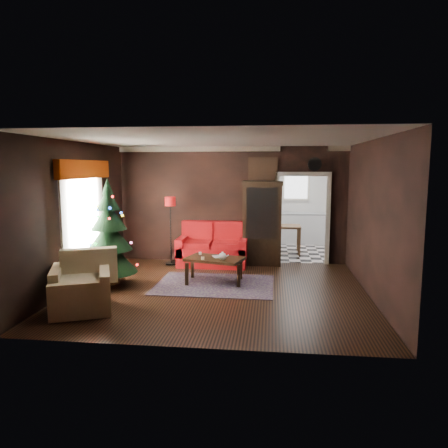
# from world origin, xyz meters

# --- Properties ---
(floor) EXTENTS (5.50, 5.50, 0.00)m
(floor) POSITION_xyz_m (0.00, 0.00, 0.00)
(floor) COLOR black
(floor) RESTS_ON ground
(ceiling) EXTENTS (5.50, 5.50, 0.00)m
(ceiling) POSITION_xyz_m (0.00, 0.00, 2.80)
(ceiling) COLOR white
(ceiling) RESTS_ON ground
(wall_back) EXTENTS (5.50, 0.00, 5.50)m
(wall_back) POSITION_xyz_m (0.00, 2.50, 1.40)
(wall_back) COLOR black
(wall_back) RESTS_ON ground
(wall_front) EXTENTS (5.50, 0.00, 5.50)m
(wall_front) POSITION_xyz_m (0.00, -2.50, 1.40)
(wall_front) COLOR black
(wall_front) RESTS_ON ground
(wall_left) EXTENTS (0.00, 5.50, 5.50)m
(wall_left) POSITION_xyz_m (-2.75, 0.00, 1.40)
(wall_left) COLOR black
(wall_left) RESTS_ON ground
(wall_right) EXTENTS (0.00, 5.50, 5.50)m
(wall_right) POSITION_xyz_m (2.75, 0.00, 1.40)
(wall_right) COLOR black
(wall_right) RESTS_ON ground
(doorway) EXTENTS (1.10, 0.10, 2.10)m
(doorway) POSITION_xyz_m (1.70, 2.50, 1.05)
(doorway) COLOR silver
(doorway) RESTS_ON ground
(left_window) EXTENTS (0.05, 1.60, 1.40)m
(left_window) POSITION_xyz_m (-2.71, 0.20, 1.45)
(left_window) COLOR white
(left_window) RESTS_ON wall_left
(valance) EXTENTS (0.12, 2.10, 0.35)m
(valance) POSITION_xyz_m (-2.63, 0.20, 2.27)
(valance) COLOR #992F04
(valance) RESTS_ON wall_left
(kitchen_floor) EXTENTS (3.00, 3.00, 0.00)m
(kitchen_floor) POSITION_xyz_m (1.70, 4.00, 0.00)
(kitchen_floor) COLOR silver
(kitchen_floor) RESTS_ON ground
(kitchen_window) EXTENTS (0.70, 0.06, 0.70)m
(kitchen_window) POSITION_xyz_m (1.70, 5.45, 1.70)
(kitchen_window) COLOR white
(kitchen_window) RESTS_ON ground
(rug) EXTENTS (2.33, 1.71, 0.01)m
(rug) POSITION_xyz_m (-0.13, 0.39, 0.01)
(rug) COLOR #3C2D36
(rug) RESTS_ON ground
(loveseat) EXTENTS (1.70, 0.90, 1.00)m
(loveseat) POSITION_xyz_m (-0.40, 2.05, 0.50)
(loveseat) COLOR maroon
(loveseat) RESTS_ON ground
(curio_cabinet) EXTENTS (0.90, 0.45, 1.90)m
(curio_cabinet) POSITION_xyz_m (0.75, 2.27, 0.95)
(curio_cabinet) COLOR black
(curio_cabinet) RESTS_ON ground
(floor_lamp) EXTENTS (0.35, 0.35, 1.59)m
(floor_lamp) POSITION_xyz_m (-1.37, 1.89, 0.83)
(floor_lamp) COLOR black
(floor_lamp) RESTS_ON ground
(christmas_tree) EXTENTS (1.21, 1.21, 1.98)m
(christmas_tree) POSITION_xyz_m (-2.14, 0.10, 1.05)
(christmas_tree) COLOR black
(christmas_tree) RESTS_ON ground
(armchair) EXTENTS (1.27, 1.27, 0.99)m
(armchair) POSITION_xyz_m (-2.07, -1.33, 0.46)
(armchair) COLOR tan
(armchair) RESTS_ON ground
(coffee_table) EXTENTS (1.24, 0.93, 0.50)m
(coffee_table) POSITION_xyz_m (-0.15, 0.57, 0.26)
(coffee_table) COLOR black
(coffee_table) RESTS_ON rug
(teapot) EXTENTS (0.20, 0.20, 0.16)m
(teapot) POSITION_xyz_m (0.03, 0.35, 0.59)
(teapot) COLOR white
(teapot) RESTS_ON coffee_table
(cup_a) EXTENTS (0.07, 0.07, 0.05)m
(cup_a) POSITION_xyz_m (-0.49, 0.83, 0.54)
(cup_a) COLOR white
(cup_a) RESTS_ON coffee_table
(cup_b) EXTENTS (0.07, 0.07, 0.06)m
(cup_b) POSITION_xyz_m (-0.36, 0.37, 0.54)
(cup_b) COLOR silver
(cup_b) RESTS_ON coffee_table
(book) EXTENTS (0.16, 0.08, 0.23)m
(book) POSITION_xyz_m (-0.18, 0.59, 0.63)
(book) COLOR #8A7553
(book) RESTS_ON coffee_table
(wall_clock) EXTENTS (0.32, 0.32, 0.06)m
(wall_clock) POSITION_xyz_m (1.95, 2.45, 2.38)
(wall_clock) COLOR white
(wall_clock) RESTS_ON wall_back
(painting) EXTENTS (0.62, 0.05, 0.52)m
(painting) POSITION_xyz_m (0.75, 2.46, 2.25)
(painting) COLOR #B78549
(painting) RESTS_ON wall_back
(kitchen_counter) EXTENTS (1.80, 0.60, 0.90)m
(kitchen_counter) POSITION_xyz_m (1.70, 5.20, 0.45)
(kitchen_counter) COLOR white
(kitchen_counter) RESTS_ON ground
(kitchen_table) EXTENTS (0.70, 0.70, 0.75)m
(kitchen_table) POSITION_xyz_m (1.40, 3.70, 0.38)
(kitchen_table) COLOR brown
(kitchen_table) RESTS_ON ground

